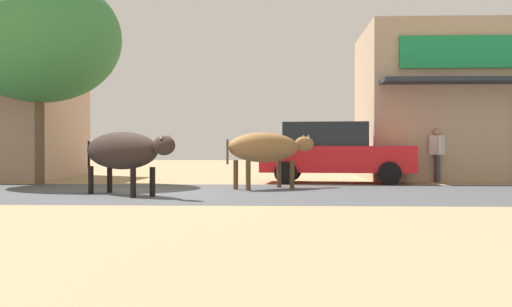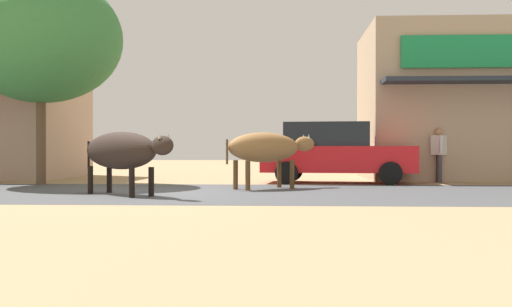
# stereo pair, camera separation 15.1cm
# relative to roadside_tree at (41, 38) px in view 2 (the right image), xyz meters

# --- Properties ---
(ground) EXTENTS (80.00, 80.00, 0.00)m
(ground) POSITION_rel_roadside_tree_xyz_m (3.64, -2.76, -3.80)
(ground) COLOR tan
(asphalt_road) EXTENTS (72.00, 5.92, 0.00)m
(asphalt_road) POSITION_rel_roadside_tree_xyz_m (3.64, -2.76, -3.80)
(asphalt_road) COLOR #46474A
(asphalt_road) RESTS_ON ground
(storefront_right_club) EXTENTS (6.86, 5.27, 4.64)m
(storefront_right_club) POSITION_rel_roadside_tree_xyz_m (12.29, 3.72, -1.47)
(storefront_right_club) COLOR tan
(storefront_right_club) RESTS_ON ground
(roadside_tree) EXTENTS (4.19, 4.19, 5.48)m
(roadside_tree) POSITION_rel_roadside_tree_xyz_m (0.00, 0.00, 0.00)
(roadside_tree) COLOR brown
(roadside_tree) RESTS_ON ground
(parked_hatchback_car) EXTENTS (4.23, 2.22, 1.64)m
(parked_hatchback_car) POSITION_rel_roadside_tree_xyz_m (7.70, 1.11, -2.96)
(parked_hatchback_car) COLOR red
(parked_hatchback_car) RESTS_ON ground
(cow_near_brown) EXTENTS (2.41, 2.22, 1.26)m
(cow_near_brown) POSITION_rel_roadside_tree_xyz_m (3.12, -3.61, -2.92)
(cow_near_brown) COLOR #2F231E
(cow_near_brown) RESTS_ON ground
(cow_far_dark) EXTENTS (2.23, 1.92, 1.30)m
(cow_far_dark) POSITION_rel_roadside_tree_xyz_m (5.92, -1.50, -2.86)
(cow_far_dark) COLOR olive
(cow_far_dark) RESTS_ON ground
(pedestrian_by_shop) EXTENTS (0.47, 0.61, 1.51)m
(pedestrian_by_shop) POSITION_rel_roadside_tree_xyz_m (10.59, 1.51, -2.92)
(pedestrian_by_shop) COLOR #3F3F47
(pedestrian_by_shop) RESTS_ON ground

